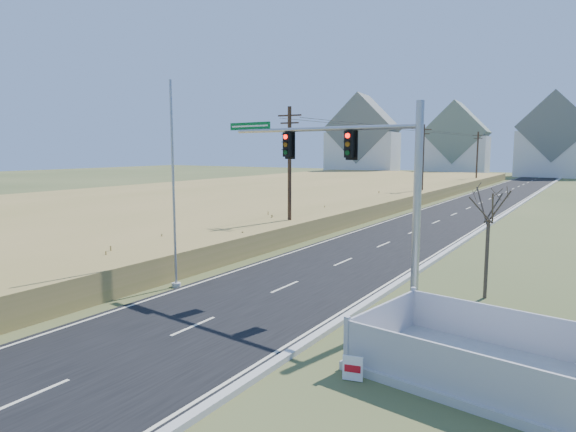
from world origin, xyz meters
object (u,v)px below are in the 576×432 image
Objects in this scene: traffic_signal_mast at (371,185)px; open_sign at (353,368)px; flagpole at (174,207)px; bare_tree at (490,202)px; fence_enclosure at (479,366)px.

open_sign is (2.25, -6.46, -4.41)m from traffic_signal_mast.
open_sign is at bearing -22.77° from flagpole.
flagpole is (-8.49, -1.95, -1.13)m from traffic_signal_mast.
flagpole is 13.37m from bare_tree.
open_sign is at bearing -63.10° from traffic_signal_mast.
open_sign is 10.73m from bare_tree.
open_sign is 12.10m from flagpole.
flagpole is at bearing 178.80° from fence_enclosure.
traffic_signal_mast is 8.03m from fence_enclosure.
bare_tree is at bearing 24.16° from flagpole.
open_sign is 0.14× the size of bare_tree.
open_sign is at bearing -134.09° from fence_enclosure.
fence_enclosure is 8.80m from bare_tree.
flagpole is 1.83× the size of bare_tree.
fence_enclosure is 14.15m from flagpole.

